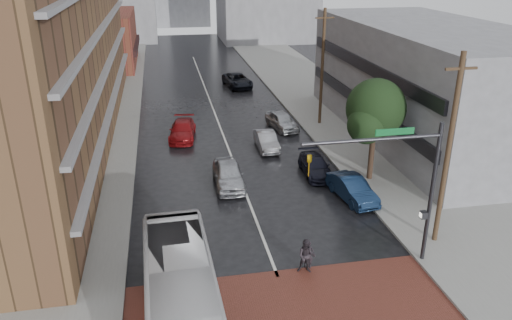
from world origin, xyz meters
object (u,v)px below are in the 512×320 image
object	(u,v)px
transit_bus	(183,310)
suv_travel	(237,80)
pedestrian_a	(308,255)
car_travel_b	(266,141)
car_travel_c	(183,130)
car_parked_far	(282,121)
pedestrian_b	(307,256)
car_parked_mid	(315,166)
car_parked_near	(352,189)
car_travel_a	(228,175)

from	to	relation	value
transit_bus	suv_travel	distance (m)	40.73
pedestrian_a	suv_travel	distance (m)	35.93
car_travel_b	car_travel_c	size ratio (longest dim) A/B	0.83
car_travel_c	suv_travel	distance (m)	17.78
pedestrian_a	car_parked_far	bearing A→B (deg)	104.28
pedestrian_a	pedestrian_b	bearing A→B (deg)	-94.81
car_travel_b	car_parked_far	size ratio (longest dim) A/B	0.94
pedestrian_a	suv_travel	world-z (taller)	suv_travel
transit_bus	car_parked_far	distance (m)	26.27
car_travel_b	car_parked_mid	size ratio (longest dim) A/B	0.95
pedestrian_b	car_parked_mid	distance (m)	11.52
car_travel_b	car_parked_near	world-z (taller)	car_parked_near
transit_bus	car_parked_mid	world-z (taller)	transit_bus
suv_travel	car_parked_near	world-z (taller)	suv_travel
car_parked_near	car_parked_mid	size ratio (longest dim) A/B	1.01
pedestrian_a	car_parked_far	world-z (taller)	car_parked_far
pedestrian_a	car_parked_far	xyz separation A→B (m)	(3.61, 20.38, 0.01)
car_travel_b	car_travel_c	bearing A→B (deg)	150.42
suv_travel	car_parked_mid	world-z (taller)	suv_travel
transit_bus	car_travel_c	distance (m)	23.61
pedestrian_b	car_parked_mid	bearing A→B (deg)	88.15
car_travel_b	suv_travel	xyz separation A→B (m)	(0.82, 19.91, 0.08)
transit_bus	car_travel_c	xyz separation A→B (m)	(1.18, 23.56, -0.90)
transit_bus	car_parked_near	size ratio (longest dim) A/B	2.66
car_travel_a	car_parked_far	distance (m)	12.16
suv_travel	car_parked_near	xyz separation A→B (m)	(2.58, -29.36, -0.04)
car_travel_c	suv_travel	size ratio (longest dim) A/B	0.90
car_travel_c	pedestrian_b	bearing A→B (deg)	-68.80
pedestrian_b	car_travel_b	distance (m)	16.36
car_travel_a	pedestrian_b	bearing A→B (deg)	-76.05
car_parked_mid	car_parked_far	world-z (taller)	car_parked_far
pedestrian_a	car_parked_far	distance (m)	20.70
car_parked_mid	pedestrian_b	bearing A→B (deg)	-107.37
transit_bus	car_parked_near	xyz separation A→B (m)	(10.83, 10.51, -0.89)
car_parked_mid	suv_travel	bearing A→B (deg)	95.18
pedestrian_b	car_parked_near	xyz separation A→B (m)	(4.89, 6.84, -0.16)
car_parked_near	car_parked_far	size ratio (longest dim) A/B	1.00
transit_bus	car_parked_mid	xyz separation A→B (m)	(9.73, 14.55, -0.98)
car_travel_a	suv_travel	size ratio (longest dim) A/B	0.87
pedestrian_a	car_travel_c	distance (m)	20.18
transit_bus	car_parked_mid	size ratio (longest dim) A/B	2.68
pedestrian_b	car_parked_mid	size ratio (longest dim) A/B	0.41
car_travel_c	car_parked_mid	bearing A→B (deg)	-38.76
transit_bus	pedestrian_a	bearing A→B (deg)	31.51
car_travel_a	suv_travel	world-z (taller)	car_travel_a
pedestrian_b	car_parked_near	distance (m)	8.41
transit_bus	pedestrian_a	size ratio (longest dim) A/B	7.94
pedestrian_b	car_travel_a	size ratio (longest dim) A/B	0.37
pedestrian_a	suv_travel	size ratio (longest dim) A/B	0.27
car_travel_c	car_travel_a	bearing A→B (deg)	-68.09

